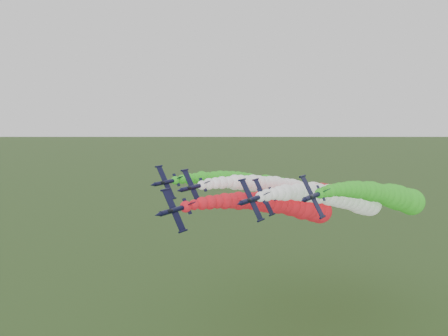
{
  "coord_description": "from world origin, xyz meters",
  "views": [
    {
      "loc": [
        51.59,
        -75.35,
        65.32
      ],
      "look_at": [
        -7.87,
        9.94,
        51.01
      ],
      "focal_mm": 35.0,
      "sensor_mm": 36.0,
      "label": 1
    }
  ],
  "objects": [
    {
      "name": "jet_inner_right",
      "position": [
        7.1,
        51.52,
        38.15
      ],
      "size": [
        14.58,
        72.17,
        19.79
      ],
      "rotation": [
        0.0,
        1.04,
        0.0
      ],
      "color": "black",
      "rests_on": "ground"
    },
    {
      "name": "jet_trail",
      "position": [
        2.69,
        67.23,
        35.46
      ],
      "size": [
        14.71,
        72.29,
        19.91
      ],
      "rotation": [
        0.0,
        1.04,
        0.0
      ],
      "color": "black",
      "rests_on": "ground"
    },
    {
      "name": "jet_outer_right",
      "position": [
        18.88,
        59.7,
        38.75
      ],
      "size": [
        14.99,
        72.57,
        20.19
      ],
      "rotation": [
        0.0,
        1.04,
        0.0
      ],
      "color": "black",
      "rests_on": "ground"
    },
    {
      "name": "jet_lead",
      "position": [
        -5.42,
        40.39,
        36.24
      ],
      "size": [
        14.68,
        72.27,
        19.89
      ],
      "rotation": [
        0.0,
        1.04,
        0.0
      ],
      "color": "black",
      "rests_on": "ground"
    },
    {
      "name": "jet_outer_left",
      "position": [
        -23.97,
        58.42,
        37.96
      ],
      "size": [
        14.92,
        72.5,
        20.12
      ],
      "rotation": [
        0.0,
        1.04,
        0.0
      ],
      "color": "black",
      "rests_on": "ground"
    },
    {
      "name": "jet_inner_left",
      "position": [
        -12.12,
        54.36,
        38.45
      ],
      "size": [
        14.42,
        72.0,
        19.62
      ],
      "rotation": [
        0.0,
        1.04,
        0.0
      ],
      "color": "black",
      "rests_on": "ground"
    }
  ]
}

